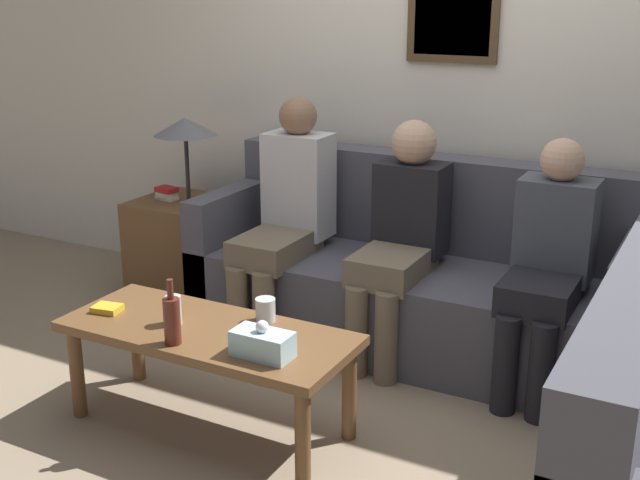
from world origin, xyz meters
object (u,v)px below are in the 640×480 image
Objects in this scene: coffee_table at (208,342)px; person_middle at (401,231)px; drinking_glass at (265,310)px; person_right at (548,259)px; wine_bottle at (172,319)px; person_left at (286,211)px; couch_main at (415,282)px.

person_middle reaches higher than coffee_table.
drinking_glass is (0.17, 0.18, 0.11)m from coffee_table.
person_middle reaches higher than person_right.
wine_bottle is at bearing -134.42° from person_right.
drinking_glass is at bearing 46.33° from coffee_table.
coffee_table is 0.99× the size of person_left.
coffee_table is at bearing -138.29° from person_right.
couch_main reaches higher than drinking_glass.
coffee_table is 1.09m from person_left.
drinking_glass is 1.27m from person_right.
person_right reaches higher than couch_main.
person_right is (1.35, -0.02, -0.04)m from person_left.
person_left is 0.64m from person_middle.
person_left reaches higher than person_middle.
person_left reaches higher than drinking_glass.
wine_bottle is 1.66m from person_right.
person_middle is (0.45, 1.22, 0.09)m from wine_bottle.
person_right is at bearing -2.79° from person_middle.
wine_bottle is 0.23× the size of person_middle.
person_middle is (0.64, 0.01, -0.02)m from person_left.
person_right is at bearing 41.71° from coffee_table.
person_left is 1.06× the size of person_middle.
coffee_table is 1.53m from person_right.
wine_bottle is at bearing -100.18° from coffee_table.
coffee_table is (-0.44, -1.20, 0.06)m from couch_main.
couch_main is at bearing 164.78° from person_right.
person_left reaches higher than couch_main.
person_middle is (0.41, 1.04, 0.26)m from coffee_table.
couch_main is 1.96× the size of person_right.
person_left is at bearing -178.82° from person_middle.
wine_bottle is 2.70× the size of drinking_glass.
drinking_glass is at bearing -104.62° from couch_main.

